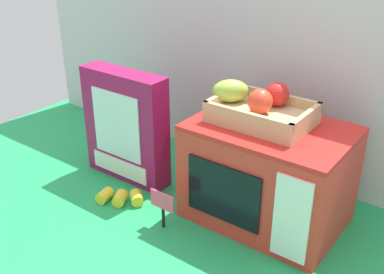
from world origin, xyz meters
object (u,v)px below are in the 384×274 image
(food_groups_crate, at_px, (259,108))
(cookie_set_box, at_px, (126,126))
(price_sign, at_px, (162,205))
(loose_toy_banana, at_px, (120,197))
(toy_microwave, at_px, (268,174))

(food_groups_crate, relative_size, cookie_set_box, 0.82)
(price_sign, height_order, loose_toy_banana, price_sign)
(cookie_set_box, xyz_separation_m, loose_toy_banana, (0.08, -0.12, -0.14))
(food_groups_crate, bearing_deg, price_sign, -123.70)
(price_sign, bearing_deg, toy_microwave, 46.25)
(cookie_set_box, height_order, price_sign, cookie_set_box)
(toy_microwave, relative_size, loose_toy_banana, 3.00)
(cookie_set_box, bearing_deg, toy_microwave, 7.59)
(cookie_set_box, distance_m, loose_toy_banana, 0.20)
(toy_microwave, relative_size, food_groups_crate, 1.42)
(toy_microwave, bearing_deg, loose_toy_banana, -153.16)
(toy_microwave, relative_size, cookie_set_box, 1.16)
(toy_microwave, height_order, price_sign, toy_microwave)
(cookie_set_box, relative_size, price_sign, 3.21)
(food_groups_crate, bearing_deg, toy_microwave, -17.96)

